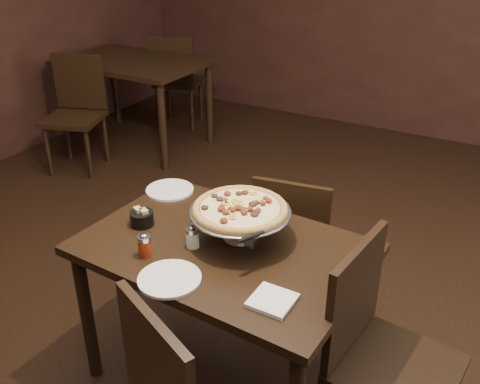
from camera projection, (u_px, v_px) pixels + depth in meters
The scene contains 15 objects.
room at pixel (254, 78), 1.87m from camera, with size 6.04×7.04×2.84m.
dining_table at pixel (224, 264), 2.22m from camera, with size 1.18×0.82×0.71m.
background_table at pixel (133, 71), 4.72m from camera, with size 1.25×0.83×0.78m.
pizza_stand at pixel (240, 209), 2.15m from camera, with size 0.42×0.42×0.17m.
parmesan_shaker at pixel (192, 237), 2.14m from camera, with size 0.06×0.06×0.10m.
pepper_flake_shaker at pixel (145, 245), 2.09m from camera, with size 0.06×0.06×0.10m.
packet_caddy at pixel (142, 218), 2.30m from camera, with size 0.10×0.10×0.08m.
napkin_stack at pixel (272, 301), 1.85m from camera, with size 0.15×0.15×0.02m, color white.
plate_left at pixel (170, 190), 2.60m from camera, with size 0.23×0.23×0.01m, color white.
plate_near at pixel (170, 279), 1.96m from camera, with size 0.24×0.24×0.01m, color white.
serving_spatula at pixel (251, 238), 1.97m from camera, with size 0.14×0.14×0.02m.
chair_far at pixel (294, 239), 2.71m from camera, with size 0.43×0.43×0.81m.
chair_side at pixel (379, 349), 1.96m from camera, with size 0.46×0.46×0.90m.
bg_chair_far at pixel (176, 77), 5.21m from camera, with size 0.54×0.54×0.91m.
bg_chair_near at pixel (76, 109), 4.36m from camera, with size 0.55×0.55×0.92m.
Camera 1 is at (0.92, -1.60, 1.91)m, focal length 40.00 mm.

